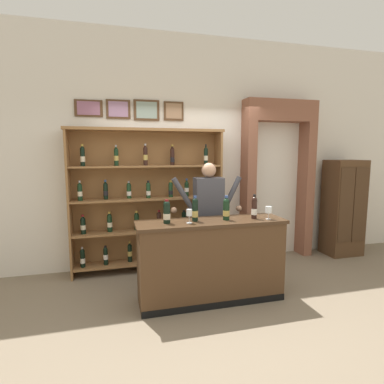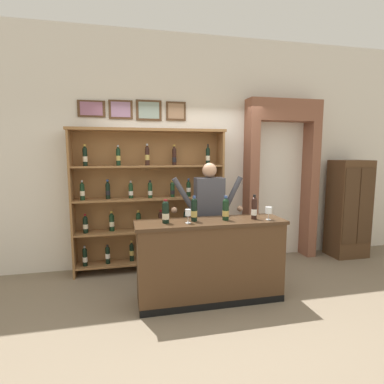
{
  "view_description": "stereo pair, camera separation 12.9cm",
  "coord_description": "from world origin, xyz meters",
  "px_view_note": "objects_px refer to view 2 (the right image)",
  "views": [
    {
      "loc": [
        -1.03,
        -3.4,
        1.8
      ],
      "look_at": [
        -0.05,
        0.32,
        1.3
      ],
      "focal_mm": 28.77,
      "sensor_mm": 36.0,
      "label": 1
    },
    {
      "loc": [
        -0.9,
        -3.43,
        1.8
      ],
      "look_at": [
        -0.05,
        0.32,
        1.3
      ],
      "focal_mm": 28.77,
      "sensor_mm": 36.0,
      "label": 2
    }
  ],
  "objects_px": {
    "wine_glass_center": "(188,213)",
    "wine_shelf": "(150,197)",
    "tasting_bottle_chianti": "(166,212)",
    "shopkeeper": "(209,210)",
    "side_cabinet": "(349,209)",
    "tasting_bottle_rosso": "(254,208)",
    "wine_glass_left": "(269,211)",
    "tasting_bottle_grappa": "(226,209)",
    "tasting_counter": "(210,261)",
    "tasting_bottle_vin_santo": "(194,209)"
  },
  "relations": [
    {
      "from": "tasting_bottle_vin_santo",
      "to": "tasting_bottle_rosso",
      "type": "distance_m",
      "value": 0.74
    },
    {
      "from": "wine_shelf",
      "to": "side_cabinet",
      "type": "height_order",
      "value": "wine_shelf"
    },
    {
      "from": "wine_shelf",
      "to": "side_cabinet",
      "type": "bearing_deg",
      "value": -2.79
    },
    {
      "from": "tasting_counter",
      "to": "shopkeeper",
      "type": "bearing_deg",
      "value": 76.14
    },
    {
      "from": "tasting_bottle_vin_santo",
      "to": "tasting_bottle_grappa",
      "type": "distance_m",
      "value": 0.38
    },
    {
      "from": "wine_glass_center",
      "to": "side_cabinet",
      "type": "bearing_deg",
      "value": 20.08
    },
    {
      "from": "side_cabinet",
      "to": "tasting_bottle_chianti",
      "type": "xyz_separation_m",
      "value": [
        -3.32,
        -1.06,
        0.29
      ]
    },
    {
      "from": "tasting_bottle_chianti",
      "to": "tasting_bottle_vin_santo",
      "type": "bearing_deg",
      "value": 3.16
    },
    {
      "from": "shopkeeper",
      "to": "wine_glass_center",
      "type": "distance_m",
      "value": 0.7
    },
    {
      "from": "wine_shelf",
      "to": "wine_glass_left",
      "type": "distance_m",
      "value": 1.86
    },
    {
      "from": "wine_shelf",
      "to": "side_cabinet",
      "type": "distance_m",
      "value": 3.41
    },
    {
      "from": "tasting_bottle_vin_santo",
      "to": "tasting_bottle_grappa",
      "type": "relative_size",
      "value": 1.03
    },
    {
      "from": "tasting_bottle_grappa",
      "to": "wine_glass_left",
      "type": "relative_size",
      "value": 1.87
    },
    {
      "from": "tasting_bottle_grappa",
      "to": "wine_glass_left",
      "type": "distance_m",
      "value": 0.52
    },
    {
      "from": "wine_glass_center",
      "to": "wine_shelf",
      "type": "bearing_deg",
      "value": 104.12
    },
    {
      "from": "wine_glass_center",
      "to": "wine_glass_left",
      "type": "bearing_deg",
      "value": -2.34
    },
    {
      "from": "shopkeeper",
      "to": "tasting_bottle_rosso",
      "type": "bearing_deg",
      "value": -51.8
    },
    {
      "from": "tasting_bottle_vin_santo",
      "to": "tasting_bottle_grappa",
      "type": "bearing_deg",
      "value": -3.63
    },
    {
      "from": "tasting_counter",
      "to": "wine_glass_left",
      "type": "distance_m",
      "value": 0.92
    },
    {
      "from": "tasting_bottle_chianti",
      "to": "shopkeeper",
      "type": "bearing_deg",
      "value": 37.3
    },
    {
      "from": "tasting_bottle_chianti",
      "to": "wine_glass_center",
      "type": "relative_size",
      "value": 1.69
    },
    {
      "from": "wine_shelf",
      "to": "shopkeeper",
      "type": "xyz_separation_m",
      "value": [
        0.73,
        -0.72,
        -0.1
      ]
    },
    {
      "from": "tasting_counter",
      "to": "tasting_bottle_chianti",
      "type": "relative_size",
      "value": 6.54
    },
    {
      "from": "tasting_counter",
      "to": "tasting_bottle_vin_santo",
      "type": "height_order",
      "value": "tasting_bottle_vin_santo"
    },
    {
      "from": "tasting_bottle_chianti",
      "to": "tasting_counter",
      "type": "bearing_deg",
      "value": 0.79
    },
    {
      "from": "tasting_bottle_rosso",
      "to": "wine_glass_left",
      "type": "height_order",
      "value": "tasting_bottle_rosso"
    },
    {
      "from": "wine_shelf",
      "to": "tasting_bottle_vin_santo",
      "type": "relative_size",
      "value": 7.61
    },
    {
      "from": "wine_shelf",
      "to": "tasting_bottle_vin_santo",
      "type": "bearing_deg",
      "value": -71.0
    },
    {
      "from": "wine_glass_center",
      "to": "shopkeeper",
      "type": "bearing_deg",
      "value": 53.97
    },
    {
      "from": "side_cabinet",
      "to": "shopkeeper",
      "type": "relative_size",
      "value": 1.0
    },
    {
      "from": "wine_shelf",
      "to": "tasting_counter",
      "type": "height_order",
      "value": "wine_shelf"
    },
    {
      "from": "side_cabinet",
      "to": "wine_shelf",
      "type": "bearing_deg",
      "value": 177.21
    },
    {
      "from": "tasting_bottle_rosso",
      "to": "wine_glass_center",
      "type": "bearing_deg",
      "value": -177.37
    },
    {
      "from": "tasting_bottle_chianti",
      "to": "tasting_bottle_vin_santo",
      "type": "relative_size",
      "value": 0.91
    },
    {
      "from": "tasting_bottle_grappa",
      "to": "tasting_bottle_rosso",
      "type": "relative_size",
      "value": 0.98
    },
    {
      "from": "wine_shelf",
      "to": "tasting_bottle_rosso",
      "type": "bearing_deg",
      "value": -47.36
    },
    {
      "from": "tasting_bottle_chianti",
      "to": "tasting_bottle_rosso",
      "type": "distance_m",
      "value": 1.07
    },
    {
      "from": "wine_glass_left",
      "to": "wine_glass_center",
      "type": "xyz_separation_m",
      "value": [
        -0.98,
        0.04,
        0.0
      ]
    },
    {
      "from": "side_cabinet",
      "to": "tasting_bottle_chianti",
      "type": "bearing_deg",
      "value": -162.31
    },
    {
      "from": "wine_shelf",
      "to": "tasting_bottle_rosso",
      "type": "relative_size",
      "value": 7.66
    },
    {
      "from": "tasting_counter",
      "to": "wine_glass_center",
      "type": "distance_m",
      "value": 0.68
    },
    {
      "from": "wine_shelf",
      "to": "wine_glass_center",
      "type": "xyz_separation_m",
      "value": [
        0.32,
        -1.29,
        -0.01
      ]
    },
    {
      "from": "tasting_bottle_vin_santo",
      "to": "tasting_counter",
      "type": "bearing_deg",
      "value": -3.26
    },
    {
      "from": "tasting_counter",
      "to": "shopkeeper",
      "type": "relative_size",
      "value": 1.08
    },
    {
      "from": "wine_glass_left",
      "to": "side_cabinet",
      "type": "bearing_deg",
      "value": 29.06
    },
    {
      "from": "tasting_bottle_chianti",
      "to": "wine_shelf",
      "type": "bearing_deg",
      "value": 93.56
    },
    {
      "from": "tasting_counter",
      "to": "tasting_bottle_grappa",
      "type": "relative_size",
      "value": 6.12
    },
    {
      "from": "shopkeeper",
      "to": "tasting_bottle_vin_santo",
      "type": "distance_m",
      "value": 0.59
    },
    {
      "from": "shopkeeper",
      "to": "wine_shelf",
      "type": "bearing_deg",
      "value": 135.53
    },
    {
      "from": "side_cabinet",
      "to": "shopkeeper",
      "type": "xyz_separation_m",
      "value": [
        -2.66,
        -0.56,
        0.19
      ]
    }
  ]
}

